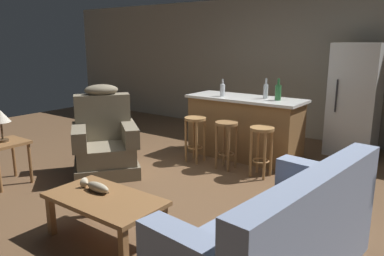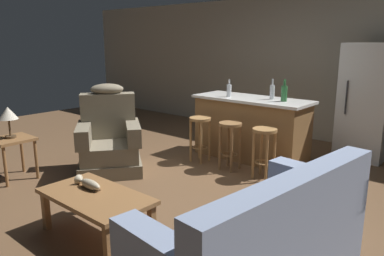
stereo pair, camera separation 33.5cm
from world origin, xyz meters
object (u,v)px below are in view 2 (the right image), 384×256
Objects in this scene: kitchen_island at (251,128)px; fish_figurine at (88,184)px; couch at (260,245)px; bar_stool_right at (264,144)px; bar_stool_left at (200,131)px; bottle_wine_dark at (284,93)px; end_table at (13,145)px; recliner_near_lamp at (109,141)px; refrigerator at (367,102)px; bottle_short_amber at (229,90)px; bottle_tall_green at (272,92)px; coffee_table at (96,200)px; bar_stool_middle at (230,137)px; table_lamp at (8,115)px.

fish_figurine is at bearing -89.25° from kitchen_island.
bar_stool_right is at bearing -54.27° from couch.
bottle_wine_dark is at bearing 32.63° from bar_stool_left.
end_table is at bearing 8.87° from couch.
recliner_near_lamp is 2.56m from bottle_wine_dark.
bottle_short_amber is at bearing -140.86° from refrigerator.
bottle_short_amber is at bearing 151.74° from bar_stool_right.
bottle_short_amber reaches higher than end_table.
bottle_wine_dark is (0.22, -0.05, 0.01)m from bottle_tall_green.
coffee_table is at bearing -3.34° from recliner_near_lamp.
bottle_short_amber is (-0.39, 0.50, 0.58)m from bar_stool_middle.
bottle_tall_green is 0.95× the size of bottle_wine_dark.
bottle_tall_green is (0.79, 0.70, 0.59)m from bar_stool_left.
recliner_near_lamp is at bearing 139.28° from coffee_table.
kitchen_island is at bearing 20.91° from bottle_short_amber.
couch reaches higher than end_table.
kitchen_island is (-0.04, 2.93, 0.02)m from fish_figurine.
bar_stool_right is at bearing 41.34° from end_table.
table_lamp reaches higher than bar_stool_left.
couch is 3.89m from refrigerator.
recliner_near_lamp is 1.76× the size of bar_stool_left.
table_lamp is 0.23× the size of kitchen_island.
recliner_near_lamp is 1.76× the size of bar_stool_right.
fish_figurine is 0.50× the size of bar_stool_middle.
table_lamp is (-1.91, 0.12, 0.41)m from fish_figurine.
fish_figurine is 2.36m from bar_stool_left.
bar_stool_middle is 0.86m from bottle_short_amber.
fish_figurine is 4.34m from refrigerator.
recliner_near_lamp is 2.13m from kitchen_island.
kitchen_island is at bearing -50.36° from couch.
bottle_wine_dark is at bearing 49.65° from table_lamp.
refrigerator reaches higher than couch.
refrigerator is (1.26, 4.13, 0.42)m from fish_figurine.
fish_figurine is at bearing 165.25° from coffee_table.
coffee_table is 2.09m from end_table.
bottle_short_amber is at bearing 97.50° from fish_figurine.
bar_stool_middle is at bearing -125.58° from bottle_wine_dark.
recliner_near_lamp is (-2.96, 0.88, 0.08)m from couch.
kitchen_island is 2.65× the size of bar_stool_right.
recliner_near_lamp is 0.68× the size of refrigerator.
table_lamp reaches higher than bar_stool_middle.
end_table is at bearing -131.52° from bar_stool_middle.
fish_figurine is at bearing -3.90° from end_table.
fish_figurine is 2.30m from bar_stool_middle.
end_table is 0.41m from table_lamp.
coffee_table is at bearing -79.18° from bottle_short_amber.
bar_stool_left is at bearing -127.65° from kitchen_island.
table_lamp is at bearing 175.36° from coffee_table.
bottle_short_amber is at bearing -44.25° from couch.
bottle_short_amber is (0.89, 1.62, 0.63)m from recliner_near_lamp.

